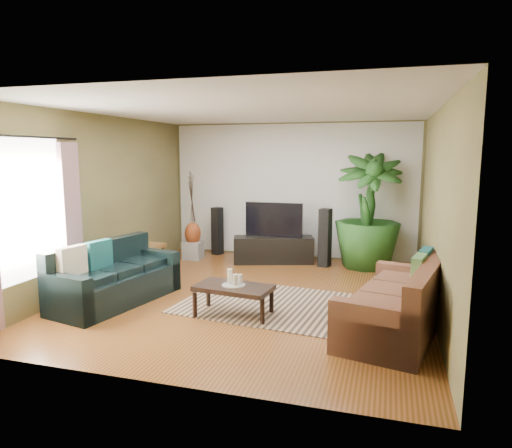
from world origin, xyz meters
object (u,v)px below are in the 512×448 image
at_px(sofa_left, 116,273).
at_px(speaker_right, 325,238).
at_px(tv_stand, 273,250).
at_px(speaker_left, 217,231).
at_px(television, 274,220).
at_px(side_table, 149,258).
at_px(sofa_right, 395,296).
at_px(vase, 193,234).
at_px(pedestal, 193,250).
at_px(potted_plant, 368,211).
at_px(coffee_table, 234,300).

height_order(sofa_left, speaker_right, speaker_right).
bearing_deg(speaker_right, sofa_left, -117.60).
height_order(tv_stand, speaker_left, speaker_left).
xyz_separation_m(television, speaker_left, (-1.31, 0.37, -0.34)).
bearing_deg(tv_stand, side_table, -165.36).
relative_size(sofa_left, television, 1.69).
xyz_separation_m(sofa_right, vase, (-3.84, 2.78, 0.09)).
bearing_deg(sofa_left, tv_stand, -15.86).
bearing_deg(speaker_right, side_table, -144.22).
distance_m(speaker_right, pedestal, 2.64).
distance_m(television, speaker_right, 1.03).
relative_size(tv_stand, potted_plant, 0.72).
height_order(speaker_right, potted_plant, potted_plant).
bearing_deg(side_table, speaker_right, 22.38).
xyz_separation_m(speaker_right, pedestal, (-2.61, -0.14, -0.37)).
xyz_separation_m(potted_plant, side_table, (-3.73, -1.38, -0.81)).
bearing_deg(sofa_right, sofa_left, -76.66).
height_order(sofa_right, pedestal, sofa_right).
relative_size(television, pedestal, 3.17).
bearing_deg(side_table, speaker_left, 67.29).
height_order(sofa_right, vase, sofa_right).
xyz_separation_m(sofa_left, speaker_left, (0.24, 3.33, 0.07)).
distance_m(potted_plant, side_table, 4.06).
bearing_deg(coffee_table, sofa_right, 8.13).
bearing_deg(tv_stand, potted_plant, -12.75).
xyz_separation_m(potted_plant, pedestal, (-3.36, -0.29, -0.88)).
relative_size(tv_stand, speaker_left, 1.54).
bearing_deg(sofa_right, speaker_right, -143.88).
xyz_separation_m(pedestal, side_table, (-0.37, -1.09, 0.07)).
distance_m(sofa_right, speaker_right, 3.17).
relative_size(sofa_left, side_table, 3.87).
xyz_separation_m(speaker_left, potted_plant, (3.05, -0.26, 0.56)).
bearing_deg(sofa_right, coffee_table, -75.60).
bearing_deg(vase, coffee_table, -56.89).
xyz_separation_m(tv_stand, side_table, (-1.99, -1.24, -0.01)).
bearing_deg(pedestal, sofa_left, -88.55).
bearing_deg(vase, tv_stand, 5.36).
height_order(coffee_table, side_table, side_table).
distance_m(coffee_table, speaker_right, 3.07).
xyz_separation_m(coffee_table, potted_plant, (1.52, 3.11, 0.85)).
distance_m(speaker_right, vase, 2.61).
height_order(sofa_left, side_table, sofa_left).
bearing_deg(pedestal, coffee_table, -56.89).
relative_size(speaker_left, vase, 2.19).
xyz_separation_m(sofa_right, pedestal, (-3.84, 2.78, -0.25)).
relative_size(speaker_left, speaker_right, 0.91).
distance_m(television, speaker_left, 1.40).
bearing_deg(sofa_right, tv_stand, -129.60).
bearing_deg(pedestal, speaker_left, 60.22).
relative_size(television, speaker_right, 1.03).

